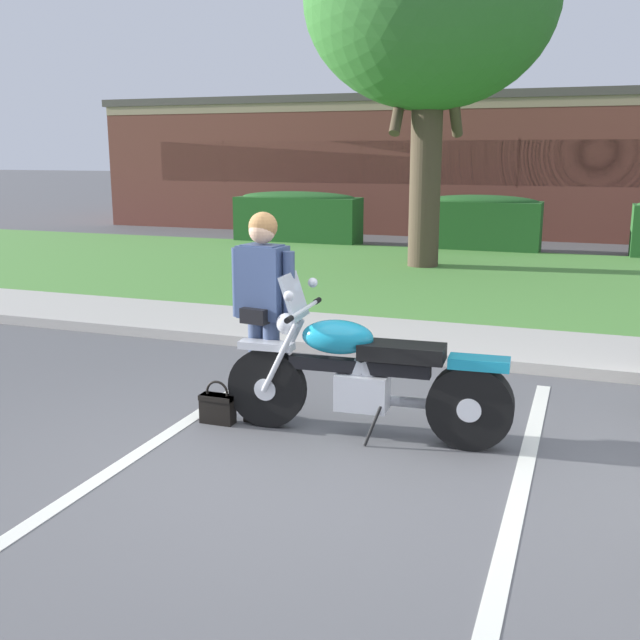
{
  "coord_description": "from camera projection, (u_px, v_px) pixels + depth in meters",
  "views": [
    {
      "loc": [
        1.95,
        -4.67,
        2.16
      ],
      "look_at": [
        -0.04,
        0.81,
        0.85
      ],
      "focal_mm": 42.04,
      "sensor_mm": 36.0,
      "label": 1
    }
  ],
  "objects": [
    {
      "name": "handbag",
      "position": [
        218.0,
        406.0,
        6.08
      ],
      "size": [
        0.28,
        0.13,
        0.36
      ],
      "color": "black",
      "rests_on": "ground"
    },
    {
      "name": "ground_plane",
      "position": [
        287.0,
        458.0,
        5.4
      ],
      "size": [
        140.0,
        140.0,
        0.0
      ],
      "primitive_type": "plane",
      "color": "#565659"
    },
    {
      "name": "rider_person",
      "position": [
        263.0,
        302.0,
        5.98
      ],
      "size": [
        0.57,
        0.33,
        1.7
      ],
      "color": "black",
      "rests_on": "ground"
    },
    {
      "name": "concrete_walk",
      "position": [
        407.0,
        337.0,
        8.78
      ],
      "size": [
        60.0,
        1.5,
        0.08
      ],
      "primitive_type": "cube",
      "color": "#B7B2A8",
      "rests_on": "ground"
    },
    {
      "name": "grass_lawn",
      "position": [
        468.0,
        278.0,
        12.89
      ],
      "size": [
        60.0,
        7.45,
        0.06
      ],
      "primitive_type": "cube",
      "color": "#518E3D",
      "rests_on": "ground"
    },
    {
      "name": "stall_stripe_0",
      "position": [
        173.0,
        430.0,
        5.94
      ],
      "size": [
        0.12,
        4.4,
        0.01
      ],
      "primitive_type": "cube",
      "rotation": [
        0.0,
        0.0,
        0.0
      ],
      "color": "silver",
      "rests_on": "ground"
    },
    {
      "name": "motorcycle",
      "position": [
        375.0,
        376.0,
        5.7
      ],
      "size": [
        2.24,
        0.82,
        1.26
      ],
      "color": "black",
      "rests_on": "ground"
    },
    {
      "name": "shade_tree",
      "position": [
        431.0,
        1.0,
        13.11
      ],
      "size": [
        4.49,
        4.49,
        6.69
      ],
      "color": "#4C3D2D",
      "rests_on": "ground"
    },
    {
      "name": "brick_building",
      "position": [
        533.0,
        163.0,
        22.4
      ],
      "size": [
        23.87,
        9.03,
        3.64
      ],
      "color": "brown",
      "rests_on": "ground"
    },
    {
      "name": "hedge_center_left",
      "position": [
        480.0,
        222.0,
        16.55
      ],
      "size": [
        2.62,
        0.9,
        1.24
      ],
      "color": "#235623",
      "rests_on": "ground"
    },
    {
      "name": "curb_strip",
      "position": [
        389.0,
        353.0,
        8.0
      ],
      "size": [
        60.0,
        0.2,
        0.12
      ],
      "primitive_type": "cube",
      "color": "#B7B2A8",
      "rests_on": "ground"
    },
    {
      "name": "stall_stripe_1",
      "position": [
        522.0,
        480.0,
        5.04
      ],
      "size": [
        0.12,
        4.4,
        0.01
      ],
      "primitive_type": "cube",
      "rotation": [
        0.0,
        0.0,
        0.0
      ],
      "color": "silver",
      "rests_on": "ground"
    },
    {
      "name": "hedge_left",
      "position": [
        298.0,
        216.0,
        17.99
      ],
      "size": [
        3.02,
        0.9,
        1.24
      ],
      "color": "#235623",
      "rests_on": "ground"
    }
  ]
}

